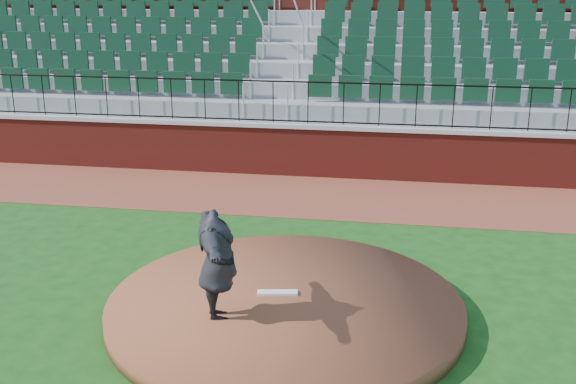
{
  "coord_description": "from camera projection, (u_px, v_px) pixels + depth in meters",
  "views": [
    {
      "loc": [
        1.78,
        -9.22,
        4.73
      ],
      "look_at": [
        0.0,
        1.5,
        1.3
      ],
      "focal_mm": 43.0,
      "sensor_mm": 36.0,
      "label": 1
    }
  ],
  "objects": [
    {
      "name": "ground",
      "position": [
        272.0,
        304.0,
        10.38
      ],
      "size": [
        90.0,
        90.0,
        0.0
      ],
      "primitive_type": "plane",
      "color": "#164513",
      "rests_on": "ground"
    },
    {
      "name": "wall_railing",
      "position": [
        326.0,
        103.0,
        16.42
      ],
      "size": [
        34.0,
        0.05,
        1.0
      ],
      "primitive_type": null,
      "color": "black",
      "rests_on": "wall_cap"
    },
    {
      "name": "pitchers_mound",
      "position": [
        285.0,
        307.0,
        10.01
      ],
      "size": [
        5.14,
        5.14,
        0.25
      ],
      "primitive_type": "cylinder",
      "color": "brown",
      "rests_on": "ground"
    },
    {
      "name": "concourse_wall",
      "position": [
        346.0,
        42.0,
        21.33
      ],
      "size": [
        34.0,
        0.5,
        5.5
      ],
      "primitive_type": "cube",
      "color": "maroon",
      "rests_on": "ground"
    },
    {
      "name": "seating_stands",
      "position": [
        337.0,
        68.0,
        18.83
      ],
      "size": [
        34.0,
        5.1,
        4.6
      ],
      "primitive_type": null,
      "color": "gray",
      "rests_on": "ground"
    },
    {
      "name": "warning_track",
      "position": [
        316.0,
        195.0,
        15.45
      ],
      "size": [
        34.0,
        3.2,
        0.01
      ],
      "primitive_type": "cube",
      "color": "brown",
      "rests_on": "ground"
    },
    {
      "name": "pitcher",
      "position": [
        217.0,
        264.0,
        9.23
      ],
      "size": [
        1.15,
        1.98,
        1.56
      ],
      "primitive_type": "imported",
      "rotation": [
        0.0,
        0.0,
        1.92
      ],
      "color": "black",
      "rests_on": "pitchers_mound"
    },
    {
      "name": "pitching_rubber",
      "position": [
        277.0,
        293.0,
        10.13
      ],
      "size": [
        0.6,
        0.25,
        0.04
      ],
      "primitive_type": "cube",
      "rotation": [
        0.0,
        0.0,
        0.17
      ],
      "color": "white",
      "rests_on": "pitchers_mound"
    },
    {
      "name": "wall_cap",
      "position": [
        325.0,
        126.0,
        16.58
      ],
      "size": [
        34.0,
        0.45,
        0.1
      ],
      "primitive_type": "cube",
      "color": "#B7B7B7",
      "rests_on": "field_wall"
    },
    {
      "name": "field_wall",
      "position": [
        325.0,
        152.0,
        16.78
      ],
      "size": [
        34.0,
        0.35,
        1.2
      ],
      "primitive_type": "cube",
      "color": "maroon",
      "rests_on": "ground"
    }
  ]
}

